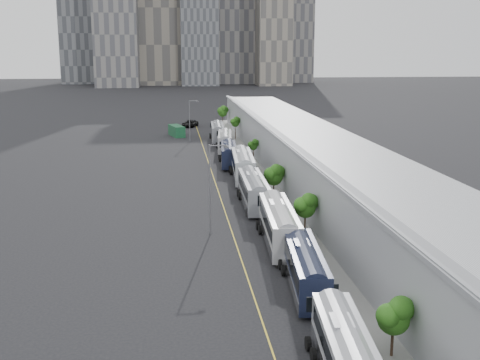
{
  "coord_description": "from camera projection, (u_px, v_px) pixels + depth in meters",
  "views": [
    {
      "loc": [
        -7.5,
        -22.92,
        18.81
      ],
      "look_at": [
        0.72,
        49.69,
        3.0
      ],
      "focal_mm": 45.0,
      "sensor_mm": 36.0,
      "label": 1
    }
  ],
  "objects": [
    {
      "name": "suv",
      "position": [
        190.0,
        123.0,
        150.28
      ],
      "size": [
        4.81,
        6.81,
        1.73
      ],
      "primitive_type": "imported",
      "rotation": [
        0.0,
        0.0,
        -0.35
      ],
      "color": "black",
      "rests_on": "ground"
    },
    {
      "name": "shipping_container",
      "position": [
        177.0,
        131.0,
        134.06
      ],
      "size": [
        3.81,
        7.03,
        2.37
      ],
      "primitive_type": "cube",
      "rotation": [
        0.0,
        0.0,
        0.25
      ],
      "color": "#154729",
      "rests_on": "ground"
    },
    {
      "name": "bus_5",
      "position": [
        229.0,
        156.0,
        100.4
      ],
      "size": [
        3.38,
        12.43,
        3.59
      ],
      "rotation": [
        0.0,
        0.0,
        -0.07
      ],
      "color": "#161C33",
      "rests_on": "ground"
    },
    {
      "name": "tree_3",
      "position": [
        253.0,
        145.0,
        102.16
      ],
      "size": [
        1.35,
        1.35,
        3.7
      ],
      "color": "black",
      "rests_on": "ground"
    },
    {
      "name": "bus_4",
      "position": [
        243.0,
        168.0,
        88.99
      ],
      "size": [
        3.68,
        14.18,
        4.1
      ],
      "rotation": [
        0.0,
        0.0,
        -0.06
      ],
      "color": "#B8BDC4",
      "rests_on": "ground"
    },
    {
      "name": "bus_1",
      "position": [
        305.0,
        272.0,
        48.02
      ],
      "size": [
        3.48,
        12.21,
        3.52
      ],
      "rotation": [
        0.0,
        0.0,
        -0.09
      ],
      "color": "black",
      "rests_on": "ground"
    },
    {
      "name": "tree_2",
      "position": [
        274.0,
        174.0,
        78.72
      ],
      "size": [
        2.42,
        2.42,
        4.19
      ],
      "color": "black",
      "rests_on": "ground"
    },
    {
      "name": "tree_5",
      "position": [
        223.0,
        111.0,
        152.88
      ],
      "size": [
        2.4,
        2.4,
        4.95
      ],
      "color": "black",
      "rests_on": "ground"
    },
    {
      "name": "lane_line",
      "position": [
        219.0,
        194.0,
        80.31
      ],
      "size": [
        0.12,
        160.0,
        0.02
      ],
      "primitive_type": "cube",
      "color": "gold",
      "rests_on": "ground"
    },
    {
      "name": "tree_0",
      "position": [
        394.0,
        314.0,
        36.99
      ],
      "size": [
        2.04,
        2.04,
        3.93
      ],
      "color": "black",
      "rests_on": "ground"
    },
    {
      "name": "tree_1",
      "position": [
        305.0,
        205.0,
        60.93
      ],
      "size": [
        2.14,
        2.14,
        4.56
      ],
      "color": "black",
      "rests_on": "ground"
    },
    {
      "name": "depot",
      "position": [
        326.0,
        166.0,
        81.16
      ],
      "size": [
        12.45,
        160.4,
        7.2
      ],
      "color": "gray",
      "rests_on": "ground"
    },
    {
      "name": "bus_2",
      "position": [
        279.0,
        228.0,
        59.08
      ],
      "size": [
        3.52,
        13.77,
        3.99
      ],
      "rotation": [
        0.0,
        0.0,
        -0.06
      ],
      "color": "silver",
      "rests_on": "ground"
    },
    {
      "name": "bus_6",
      "position": [
        225.0,
        143.0,
        114.33
      ],
      "size": [
        3.65,
        12.62,
        3.64
      ],
      "rotation": [
        0.0,
        0.0,
        -0.09
      ],
      "color": "#B4B4B6",
      "rests_on": "ground"
    },
    {
      "name": "street_lamp_near",
      "position": [
        212.0,
        184.0,
        61.67
      ],
      "size": [
        2.04,
        0.22,
        9.44
      ],
      "color": "#59595E",
      "rests_on": "ground"
    },
    {
      "name": "street_lamp_far",
      "position": [
        190.0,
        118.0,
        124.9
      ],
      "size": [
        2.04,
        0.22,
        8.67
      ],
      "color": "#59595E",
      "rests_on": "ground"
    },
    {
      "name": "bus_3",
      "position": [
        253.0,
        193.0,
        73.69
      ],
      "size": [
        2.99,
        13.29,
        3.87
      ],
      "rotation": [
        0.0,
        0.0,
        -0.02
      ],
      "color": "gray",
      "rests_on": "ground"
    },
    {
      "name": "bus_7",
      "position": [
        218.0,
        133.0,
        127.05
      ],
      "size": [
        3.22,
        12.94,
        3.75
      ],
      "rotation": [
        0.0,
        0.0,
        -0.05
      ],
      "color": "gray",
      "rests_on": "ground"
    },
    {
      "name": "tree_4",
      "position": [
        235.0,
        122.0,
        128.85
      ],
      "size": [
        1.7,
        1.7,
        4.61
      ],
      "color": "black",
      "rests_on": "ground"
    },
    {
      "name": "sidewalk",
      "position": [
        296.0,
        191.0,
        81.45
      ],
      "size": [
        10.0,
        170.0,
        0.12
      ],
      "primitive_type": "cube",
      "color": "gray",
      "rests_on": "ground"
    }
  ]
}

